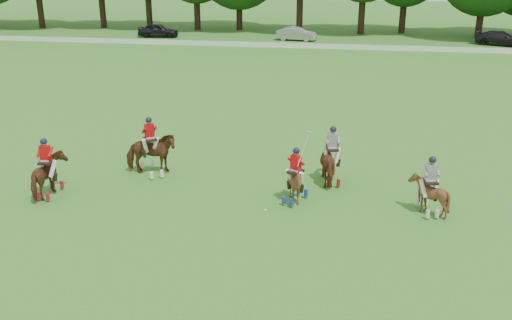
# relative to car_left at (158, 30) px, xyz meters

# --- Properties ---
(ground) EXTENTS (180.00, 180.00, 0.00)m
(ground) POSITION_rel_car_left_xyz_m (14.30, -42.50, -0.71)
(ground) COLOR #30691E
(ground) RESTS_ON ground
(boundary_rail) EXTENTS (120.00, 0.10, 0.44)m
(boundary_rail) POSITION_rel_car_left_xyz_m (14.30, -4.50, -0.49)
(boundary_rail) COLOR white
(boundary_rail) RESTS_ON ground
(car_left) EXTENTS (4.25, 1.90, 1.42)m
(car_left) POSITION_rel_car_left_xyz_m (0.00, 0.00, 0.00)
(car_left) COLOR black
(car_left) RESTS_ON ground
(car_mid) EXTENTS (4.16, 1.88, 1.33)m
(car_mid) POSITION_rel_car_left_xyz_m (14.45, 0.00, -0.05)
(car_mid) COLOR #A7A7AD
(car_mid) RESTS_ON ground
(car_right) EXTENTS (5.06, 3.43, 1.36)m
(car_right) POSITION_rel_car_left_xyz_m (34.07, 0.00, -0.03)
(car_right) COLOR black
(car_right) RESTS_ON ground
(polo_red_a) EXTENTS (1.17, 1.89, 2.29)m
(polo_red_a) POSITION_rel_car_left_xyz_m (8.68, -39.64, 0.12)
(polo_red_a) COLOR #553016
(polo_red_a) RESTS_ON ground
(polo_red_b) EXTENTS (2.31, 2.25, 2.46)m
(polo_red_b) POSITION_rel_car_left_xyz_m (11.80, -36.94, 0.19)
(polo_red_b) COLOR #553016
(polo_red_b) RESTS_ON ground
(polo_red_c) EXTENTS (1.58, 1.65, 2.68)m
(polo_red_c) POSITION_rel_car_left_xyz_m (17.94, -38.78, 0.04)
(polo_red_c) COLOR #553016
(polo_red_c) RESTS_ON ground
(polo_stripe_a) EXTENTS (1.26, 2.09, 2.35)m
(polo_stripe_a) POSITION_rel_car_left_xyz_m (19.19, -36.65, 0.14)
(polo_stripe_a) COLOR #553016
(polo_stripe_a) RESTS_ON ground
(polo_stripe_b) EXTENTS (1.41, 1.52, 2.14)m
(polo_stripe_b) POSITION_rel_car_left_xyz_m (22.66, -38.97, 0.04)
(polo_stripe_b) COLOR #553016
(polo_stripe_b) RESTS_ON ground
(polo_ball) EXTENTS (0.09, 0.09, 0.09)m
(polo_ball) POSITION_rel_car_left_xyz_m (16.97, -39.76, -0.67)
(polo_ball) COLOR white
(polo_ball) RESTS_ON ground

